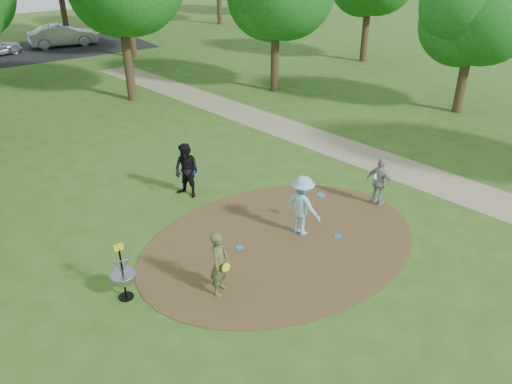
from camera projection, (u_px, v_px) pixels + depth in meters
ground at (281, 242)px, 14.13m from camera, size 100.00×100.00×0.00m
dirt_clearing at (281, 242)px, 14.12m from camera, size 8.40×8.40×0.02m
footpath at (383, 163)px, 18.91m from camera, size 7.55×39.89×0.01m
parking_lot at (50, 49)px, 36.69m from camera, size 14.00×8.00×0.01m
player_observer_with_disc at (220, 264)px, 11.80m from camera, size 0.74×0.69×1.69m
player_throwing_with_disc at (302, 206)px, 14.15m from camera, size 1.29×1.31×1.81m
player_walking_with_disc at (187, 171)px, 16.16m from camera, size 0.98×1.09×1.84m
player_waiting_with_disc at (380, 182)px, 15.71m from camera, size 0.53×0.99×1.60m
disc_ground_cyan at (240, 247)px, 13.85m from camera, size 0.22×0.22×0.02m
disc_ground_blue at (338, 236)px, 14.36m from camera, size 0.22×0.22×0.02m
car_right at (63, 36)px, 37.25m from camera, size 5.02×2.37×1.59m
disc_golf_basket at (122, 268)px, 11.61m from camera, size 0.63×0.63×1.54m
tree_ring at (127, 1)px, 20.23m from camera, size 37.15×45.73×9.72m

